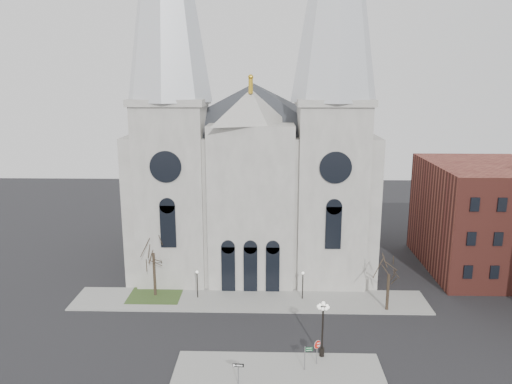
{
  "coord_description": "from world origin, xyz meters",
  "views": [
    {
      "loc": [
        2.09,
        -41.32,
        24.79
      ],
      "look_at": [
        0.79,
        8.0,
        13.41
      ],
      "focal_mm": 35.0,
      "sensor_mm": 36.0,
      "label": 1
    }
  ],
  "objects_px": {
    "stop_sign": "(317,347)",
    "one_way_sign": "(238,370)",
    "street_name_sign": "(306,356)",
    "globe_lamp": "(323,322)"
  },
  "relations": [
    {
      "from": "one_way_sign",
      "to": "street_name_sign",
      "type": "bearing_deg",
      "value": 26.77
    },
    {
      "from": "street_name_sign",
      "to": "one_way_sign",
      "type": "bearing_deg",
      "value": -164.55
    },
    {
      "from": "stop_sign",
      "to": "globe_lamp",
      "type": "relative_size",
      "value": 0.43
    },
    {
      "from": "globe_lamp",
      "to": "one_way_sign",
      "type": "distance_m",
      "value": 8.84
    },
    {
      "from": "one_way_sign",
      "to": "stop_sign",
      "type": "bearing_deg",
      "value": 30.14
    },
    {
      "from": "stop_sign",
      "to": "one_way_sign",
      "type": "xyz_separation_m",
      "value": [
        -6.7,
        -3.35,
        -0.22
      ]
    },
    {
      "from": "one_way_sign",
      "to": "globe_lamp",
      "type": "bearing_deg",
      "value": 36.08
    },
    {
      "from": "globe_lamp",
      "to": "one_way_sign",
      "type": "xyz_separation_m",
      "value": [
        -7.28,
        -4.64,
        -1.92
      ]
    },
    {
      "from": "one_way_sign",
      "to": "street_name_sign",
      "type": "relative_size",
      "value": 0.96
    },
    {
      "from": "stop_sign",
      "to": "street_name_sign",
      "type": "height_order",
      "value": "stop_sign"
    }
  ]
}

